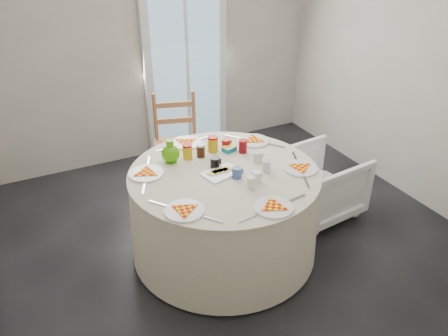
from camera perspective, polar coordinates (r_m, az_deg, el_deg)
name	(u,v)px	position (r m, az deg, el deg)	size (l,w,h in m)	color
floor	(233,244)	(3.90, 1.17, -9.85)	(4.00, 4.00, 0.00)	black
wall_back	(149,45)	(5.02, -9.74, 15.52)	(4.00, 0.02, 2.60)	#BCB5A3
wall_right	(428,69)	(4.49, 25.10, 11.62)	(0.02, 4.00, 2.60)	#BCB5A3
glass_door	(186,64)	(5.16, -5.00, 13.33)	(1.00, 0.08, 2.10)	silver
table	(224,213)	(3.62, 0.00, -5.87)	(1.55, 1.55, 0.78)	beige
wooden_chair	(178,149)	(4.44, -6.07, 2.49)	(0.45, 0.43, 1.02)	#A86646
armchair	(321,177)	(4.19, 12.54, -1.09)	(0.68, 0.64, 0.70)	white
place_settings	(224,171)	(3.41, 0.00, -0.44)	(1.48, 1.48, 0.03)	white
jar_cluster	(214,150)	(3.63, -1.27, 2.40)	(0.53, 0.26, 0.15)	brown
butter_tub	(229,149)	(3.72, 0.68, 2.49)	(0.11, 0.08, 0.05)	#017AA1
green_pitcher	(170,150)	(3.53, -7.02, 2.30)	(0.15, 0.15, 0.19)	#48A307
cheese_platter	(221,173)	(3.38, -0.33, -0.66)	(0.29, 0.19, 0.04)	silver
mugs_glasses	(242,164)	(3.43, 2.38, 0.52)	(0.56, 0.56, 0.10)	gray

